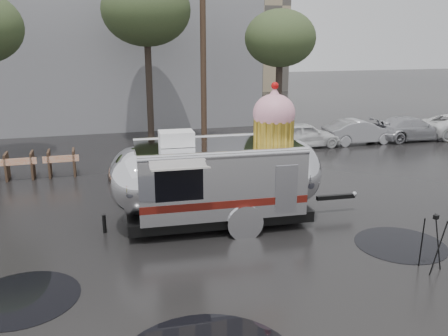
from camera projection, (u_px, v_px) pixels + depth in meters
name	position (u px, v px, depth m)	size (l,w,h in m)	color
ground	(242.00, 289.00, 10.04)	(120.00, 120.00, 0.00)	black
puddles	(341.00, 310.00, 9.25)	(14.06, 6.64, 0.01)	black
grey_building	(65.00, 15.00, 29.54)	(22.00, 12.00, 13.00)	slate
utility_pole	(203.00, 49.00, 22.45)	(1.60, 0.28, 9.00)	#473323
tree_mid	(146.00, 11.00, 22.27)	(4.20, 4.20, 8.03)	#382D26
tree_right	(280.00, 39.00, 22.32)	(3.36, 3.36, 6.42)	#382D26
barricade_row	(20.00, 165.00, 17.70)	(4.30, 0.80, 1.00)	#473323
parked_cars	(391.00, 127.00, 24.06)	(13.20, 1.90, 1.50)	silver
airstream_trailer	(220.00, 175.00, 13.24)	(7.52, 2.96, 4.05)	silver
tripod	(433.00, 239.00, 10.64)	(0.56, 0.52, 1.35)	black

